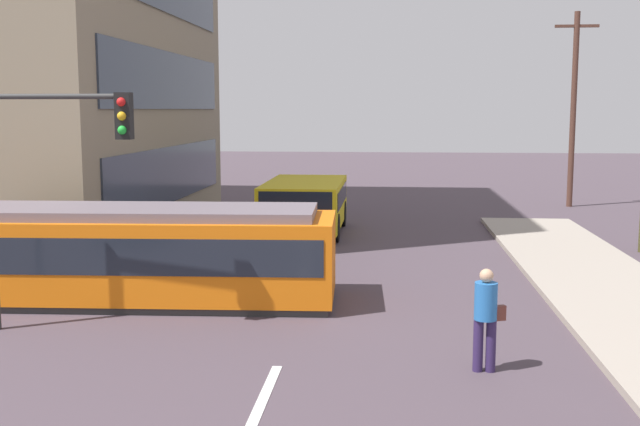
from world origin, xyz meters
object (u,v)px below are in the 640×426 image
at_px(city_bus, 305,203).
at_px(pedestrian_crossing, 486,314).
at_px(utility_pole_far, 573,106).
at_px(traffic_light_mast, 48,160).
at_px(streetcar_tram, 145,253).

bearing_deg(city_bus, pedestrian_crossing, -71.98).
distance_m(pedestrian_crossing, utility_pole_far, 22.65).
bearing_deg(traffic_light_mast, pedestrian_crossing, -11.26).
bearing_deg(utility_pole_far, pedestrian_crossing, -106.00).
height_order(pedestrian_crossing, traffic_light_mast, traffic_light_mast).
relative_size(city_bus, utility_pole_far, 0.64).
bearing_deg(utility_pole_far, traffic_light_mast, -124.93).
bearing_deg(pedestrian_crossing, city_bus, 108.02).
height_order(streetcar_tram, city_bus, streetcar_tram).
relative_size(traffic_light_mast, utility_pole_far, 0.56).
bearing_deg(utility_pole_far, streetcar_tram, -126.41).
height_order(city_bus, traffic_light_mast, traffic_light_mast).
xyz_separation_m(city_bus, pedestrian_crossing, (4.36, -13.42, -0.06)).
xyz_separation_m(traffic_light_mast, utility_pole_far, (13.96, 19.99, 1.04)).
bearing_deg(streetcar_tram, traffic_light_mast, -112.34).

